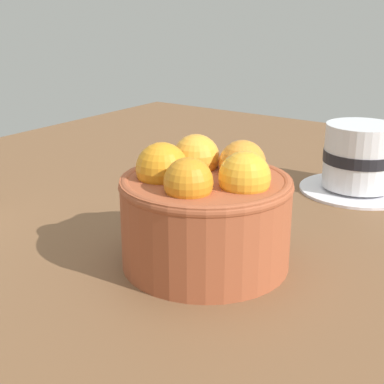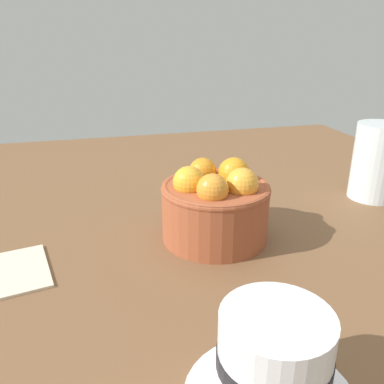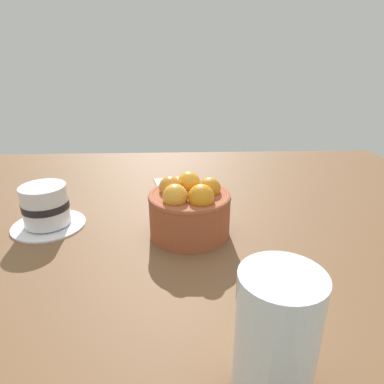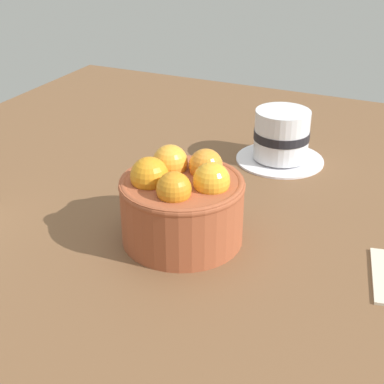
% 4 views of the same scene
% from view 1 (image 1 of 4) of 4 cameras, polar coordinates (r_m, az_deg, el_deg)
% --- Properties ---
extents(ground_plane, '(1.15, 1.01, 0.03)m').
position_cam_1_polar(ground_plane, '(0.47, 1.34, -9.04)').
color(ground_plane, brown).
extents(terracotta_bowl, '(0.14, 0.14, 0.10)m').
position_cam_1_polar(terracotta_bowl, '(0.44, 1.38, -1.78)').
color(terracotta_bowl, '#9E4C2D').
rests_on(terracotta_bowl, ground_plane).
extents(coffee_cup, '(0.13, 0.13, 0.08)m').
position_cam_1_polar(coffee_cup, '(0.64, 16.58, 3.03)').
color(coffee_cup, white).
rests_on(coffee_cup, ground_plane).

